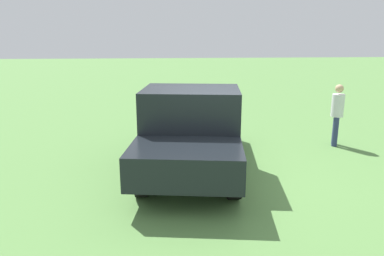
{
  "coord_description": "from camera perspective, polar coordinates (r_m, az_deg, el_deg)",
  "views": [
    {
      "loc": [
        -7.17,
        1.19,
        2.89
      ],
      "look_at": [
        0.61,
        0.53,
        0.9
      ],
      "focal_mm": 34.3,
      "sensor_mm": 36.0,
      "label": 1
    }
  ],
  "objects": [
    {
      "name": "ground_plane",
      "position": [
        7.82,
        4.3,
        -7.43
      ],
      "size": [
        80.0,
        80.0,
        0.0
      ],
      "primitive_type": "plane",
      "color": "#5B8C47"
    },
    {
      "name": "pickup_truck",
      "position": [
        7.93,
        -0.06,
        0.08
      ],
      "size": [
        5.16,
        2.67,
        1.82
      ],
      "rotation": [
        0.0,
        0.0,
        6.14
      ],
      "color": "black",
      "rests_on": "ground_plane"
    },
    {
      "name": "person_bystander",
      "position": [
        10.41,
        21.63,
        2.38
      ],
      "size": [
        0.42,
        0.42,
        1.64
      ],
      "rotation": [
        0.0,
        0.0,
        1.15
      ],
      "color": "navy",
      "rests_on": "ground_plane"
    }
  ]
}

